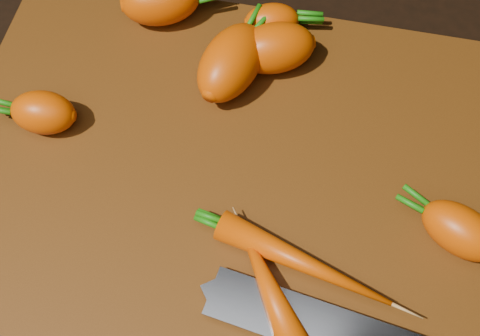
# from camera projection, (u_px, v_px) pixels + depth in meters

# --- Properties ---
(ground) EXTENTS (2.00, 2.00, 0.01)m
(ground) POSITION_uv_depth(u_px,v_px,m) (238.00, 198.00, 0.57)
(ground) COLOR black
(cutting_board) EXTENTS (0.50, 0.40, 0.01)m
(cutting_board) POSITION_uv_depth(u_px,v_px,m) (238.00, 192.00, 0.56)
(cutting_board) COLOR brown
(cutting_board) RESTS_ON ground
(carrot_0) EXTENTS (0.09, 0.07, 0.05)m
(carrot_0) POSITION_uv_depth(u_px,v_px,m) (160.00, 0.00, 0.62)
(carrot_0) COLOR #E04C01
(carrot_0) RESTS_ON cutting_board
(carrot_1) EXTENTS (0.06, 0.04, 0.04)m
(carrot_1) POSITION_uv_depth(u_px,v_px,m) (43.00, 113.00, 0.57)
(carrot_1) COLOR #E04C01
(carrot_1) RESTS_ON cutting_board
(carrot_2) EXTENTS (0.07, 0.10, 0.05)m
(carrot_2) POSITION_uv_depth(u_px,v_px,m) (231.00, 62.00, 0.59)
(carrot_2) COLOR #E04C01
(carrot_2) RESTS_ON cutting_board
(carrot_3) EXTENTS (0.09, 0.07, 0.05)m
(carrot_3) POSITION_uv_depth(u_px,v_px,m) (275.00, 48.00, 0.60)
(carrot_3) COLOR #E04C01
(carrot_3) RESTS_ON cutting_board
(carrot_4) EXTENTS (0.06, 0.05, 0.03)m
(carrot_4) POSITION_uv_depth(u_px,v_px,m) (272.00, 21.00, 0.62)
(carrot_4) COLOR #E04C01
(carrot_4) RESTS_ON cutting_board
(carrot_5) EXTENTS (0.08, 0.06, 0.04)m
(carrot_5) POSITION_uv_depth(u_px,v_px,m) (461.00, 231.00, 0.52)
(carrot_5) COLOR #E04C01
(carrot_5) RESTS_ON cutting_board
(carrot_6) EXTENTS (0.14, 0.06, 0.03)m
(carrot_6) POSITION_uv_depth(u_px,v_px,m) (304.00, 263.00, 0.51)
(carrot_6) COLOR #E04C01
(carrot_6) RESTS_ON cutting_board
(carrot_7) EXTENTS (0.08, 0.11, 0.03)m
(carrot_7) POSITION_uv_depth(u_px,v_px,m) (273.00, 296.00, 0.50)
(carrot_7) COLOR #E04C01
(carrot_7) RESTS_ON cutting_board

